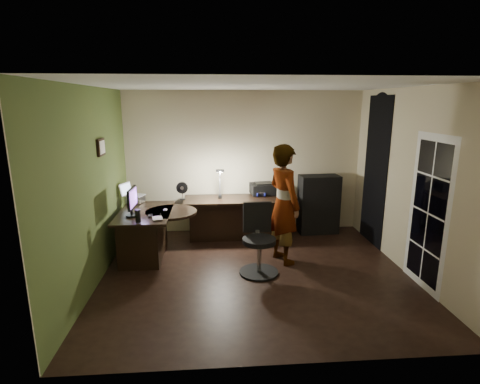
{
  "coord_description": "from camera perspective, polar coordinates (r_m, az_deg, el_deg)",
  "views": [
    {
      "loc": [
        -0.63,
        -5.1,
        2.49
      ],
      "look_at": [
        -0.15,
        1.05,
        1.0
      ],
      "focal_mm": 28.0,
      "sensor_mm": 36.0,
      "label": 1
    }
  ],
  "objects": [
    {
      "name": "printer",
      "position": [
        7.16,
        3.66,
        0.58
      ],
      "size": [
        0.53,
        0.43,
        0.22
      ],
      "primitive_type": "cube",
      "rotation": [
        0.0,
        0.0,
        0.1
      ],
      "color": "black",
      "rests_on": "desk_right"
    },
    {
      "name": "person",
      "position": [
        5.86,
        6.71,
        -1.86
      ],
      "size": [
        0.67,
        0.79,
        1.88
      ],
      "primitive_type": "imported",
      "rotation": [
        0.0,
        0.0,
        1.96
      ],
      "color": "#D8A88C",
      "rests_on": "floor"
    },
    {
      "name": "floor",
      "position": [
        5.71,
        2.37,
        -12.33
      ],
      "size": [
        4.5,
        4.0,
        0.01
      ],
      "primitive_type": "cube",
      "color": "black",
      "rests_on": "ground"
    },
    {
      "name": "laptop_stand",
      "position": [
        6.77,
        -15.67,
        -1.04
      ],
      "size": [
        0.33,
        0.3,
        0.11
      ],
      "primitive_type": "cube",
      "rotation": [
        0.0,
        0.0,
        -0.33
      ],
      "color": "silver",
      "rests_on": "desk_left"
    },
    {
      "name": "office_chair",
      "position": [
        5.52,
        2.94,
        -7.37
      ],
      "size": [
        0.59,
        0.59,
        1.04
      ],
      "primitive_type": "cube",
      "rotation": [
        0.0,
        0.0,
        0.01
      ],
      "color": "black",
      "rests_on": "floor"
    },
    {
      "name": "wall_back",
      "position": [
        7.22,
        0.6,
        4.5
      ],
      "size": [
        4.5,
        0.01,
        2.7
      ],
      "primitive_type": "cube",
      "color": "beige",
      "rests_on": "floor"
    },
    {
      "name": "monitor",
      "position": [
        5.95,
        -16.24,
        -2.03
      ],
      "size": [
        0.11,
        0.48,
        0.31
      ],
      "primitive_type": "cube",
      "rotation": [
        0.0,
        0.0,
        -0.03
      ],
      "color": "black",
      "rests_on": "desk_left"
    },
    {
      "name": "wall_front",
      "position": [
        3.36,
        6.63,
        -6.35
      ],
      "size": [
        4.5,
        0.01,
        2.7
      ],
      "primitive_type": "cube",
      "color": "beige",
      "rests_on": "floor"
    },
    {
      "name": "arched_doorway",
      "position": [
        6.98,
        19.93,
        2.94
      ],
      "size": [
        0.01,
        0.9,
        2.6
      ],
      "primitive_type": "cube",
      "color": "black",
      "rests_on": "floor"
    },
    {
      "name": "wall_right",
      "position": [
        5.97,
        24.55,
        1.33
      ],
      "size": [
        0.01,
        4.0,
        2.7
      ],
      "primitive_type": "cube",
      "color": "beige",
      "rests_on": "floor"
    },
    {
      "name": "desk_fan",
      "position": [
        6.8,
        -8.79,
        0.2
      ],
      "size": [
        0.21,
        0.12,
        0.32
      ],
      "primitive_type": "cube",
      "rotation": [
        0.0,
        0.0,
        -0.03
      ],
      "color": "black",
      "rests_on": "desk_right"
    },
    {
      "name": "french_door",
      "position": [
        5.56,
        26.76,
        -2.91
      ],
      "size": [
        0.02,
        0.92,
        2.1
      ],
      "primitive_type": "cube",
      "color": "white",
      "rests_on": "floor"
    },
    {
      "name": "green_wall_overlay",
      "position": [
        5.47,
        -21.48,
        0.6
      ],
      "size": [
        0.0,
        4.0,
        2.7
      ],
      "primitive_type": "cube",
      "color": "#4B5E29",
      "rests_on": "floor"
    },
    {
      "name": "desk_right",
      "position": [
        6.97,
        -0.03,
        -4.02
      ],
      "size": [
        2.04,
        0.73,
        0.77
      ],
      "primitive_type": "cube",
      "rotation": [
        0.0,
        0.0,
        -0.01
      ],
      "color": "black",
      "rests_on": "floor"
    },
    {
      "name": "framed_picture",
      "position": [
        5.81,
        -20.46,
        6.41
      ],
      "size": [
        0.04,
        0.3,
        0.25
      ],
      "primitive_type": "cube",
      "color": "black",
      "rests_on": "wall_left"
    },
    {
      "name": "laptop",
      "position": [
        6.73,
        -15.76,
        0.4
      ],
      "size": [
        0.42,
        0.41,
        0.22
      ],
      "primitive_type": "cube",
      "rotation": [
        0.0,
        0.0,
        -0.4
      ],
      "color": "silver",
      "rests_on": "laptop_stand"
    },
    {
      "name": "desk_lamp",
      "position": [
        6.78,
        -3.08,
        1.47
      ],
      "size": [
        0.23,
        0.3,
        0.59
      ],
      "primitive_type": "cube",
      "rotation": [
        0.0,
        0.0,
        0.39
      ],
      "color": "black",
      "rests_on": "desk_right"
    },
    {
      "name": "mouse",
      "position": [
        6.12,
        -11.33,
        -2.68
      ],
      "size": [
        0.1,
        0.11,
        0.04
      ],
      "primitive_type": "ellipsoid",
      "rotation": [
        0.0,
        0.0,
        0.43
      ],
      "color": "silver",
      "rests_on": "desk_left"
    },
    {
      "name": "phone",
      "position": [
        5.92,
        -13.48,
        -3.5
      ],
      "size": [
        0.09,
        0.14,
        0.01
      ],
      "primitive_type": "cube",
      "rotation": [
        0.0,
        0.0,
        0.16
      ],
      "color": "black",
      "rests_on": "desk_left"
    },
    {
      "name": "pen",
      "position": [
        5.96,
        -12.0,
        -3.31
      ],
      "size": [
        0.03,
        0.13,
        0.01
      ],
      "primitive_type": "cube",
      "rotation": [
        0.0,
        0.0,
        0.19
      ],
      "color": "black",
      "rests_on": "desk_left"
    },
    {
      "name": "ceiling",
      "position": [
        5.14,
        2.67,
        15.97
      ],
      "size": [
        4.5,
        4.0,
        0.01
      ],
      "primitive_type": "cube",
      "color": "silver",
      "rests_on": "floor"
    },
    {
      "name": "headphones",
      "position": [
        6.96,
        3.23,
        -0.36
      ],
      "size": [
        0.18,
        0.1,
        0.08
      ],
      "primitive_type": "cube",
      "rotation": [
        0.0,
        0.0,
        -0.14
      ],
      "color": "navy",
      "rests_on": "desk_right"
    },
    {
      "name": "desk_left",
      "position": [
        6.32,
        -14.06,
        -6.28
      ],
      "size": [
        0.83,
        1.35,
        0.77
      ],
      "primitive_type": "cube",
      "rotation": [
        0.0,
        0.0,
        -0.01
      ],
      "color": "black",
      "rests_on": "floor"
    },
    {
      "name": "wall_left",
      "position": [
        5.47,
        -21.63,
        0.59
      ],
      "size": [
        0.01,
        4.0,
        2.7
      ],
      "primitive_type": "cube",
      "color": "beige",
      "rests_on": "floor"
    },
    {
      "name": "speaker",
      "position": [
        5.6,
        -15.29,
        -3.57
      ],
      "size": [
        0.08,
        0.08,
        0.2
      ],
      "primitive_type": "cylinder",
      "rotation": [
        0.0,
        0.0,
        0.02
      ],
      "color": "black",
      "rests_on": "desk_left"
    },
    {
      "name": "notepad",
      "position": [
        5.76,
        -12.49,
        -3.91
      ],
      "size": [
        0.18,
        0.23,
        0.01
      ],
      "primitive_type": "cube",
      "rotation": [
        0.0,
        0.0,
        0.23
      ],
      "color": "silver",
      "rests_on": "desk_left"
    },
    {
      "name": "cabinet",
      "position": [
        7.38,
        11.87,
        -1.84
      ],
      "size": [
        0.77,
        0.42,
        1.13
      ],
      "primitive_type": "cube",
      "rotation": [
        0.0,
        0.0,
        0.05
      ],
      "color": "black",
      "rests_on": "floor"
    }
  ]
}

